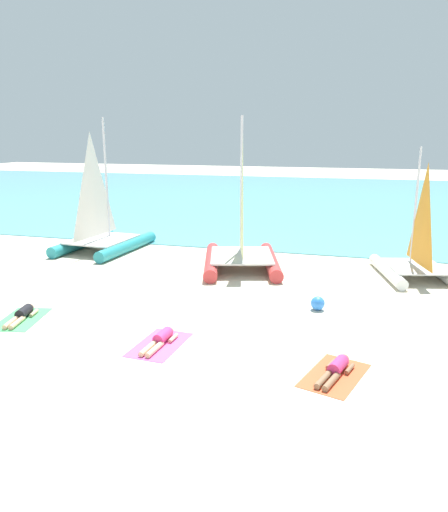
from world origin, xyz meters
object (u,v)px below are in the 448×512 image
towel_right (335,375)px  beach_ball (318,303)px  sailboat_teal (102,232)px  sunbather_right (336,369)px  sailboat_white (415,259)px  sailboat_red (241,247)px  sunbather_left (22,314)px  towel_middle (160,345)px  sunbather_middle (161,339)px  towel_left (22,319)px

towel_right → beach_ball: beach_ball is taller
sailboat_teal → sunbather_right: sailboat_teal is taller
sailboat_white → beach_ball: 5.56m
sailboat_red → sunbather_left: bearing=-140.0°
towel_middle → sunbather_right: size_ratio=1.23×
sailboat_teal → sunbather_left: bearing=-72.2°
sailboat_teal → sunbather_middle: 11.19m
sailboat_red → sailboat_teal: bearing=153.7°
towel_left → sunbather_middle: (4.59, -0.47, 0.13)m
sailboat_red → beach_ball: 5.33m
sailboat_teal → towel_right: bearing=-36.5°
sailboat_white → sunbather_middle: bearing=-143.6°
sailboat_teal → towel_middle: sailboat_teal is taller
sailboat_white → sunbather_middle: sailboat_white is taller
towel_left → towel_right: same height
towel_left → sunbather_right: size_ratio=1.23×
sunbather_left → towel_middle: sunbather_left is taller
sailboat_teal → towel_left: sailboat_teal is taller
sailboat_teal → towel_middle: (6.69, -9.01, -0.89)m
sunbather_left → beach_ball: bearing=8.1°
sunbather_left → towel_left: bearing=-90.0°
sailboat_teal → towel_left: 8.77m
towel_left → sunbather_middle: 4.62m
sailboat_red → sunbather_right: sailboat_red is taller
sailboat_red → towel_left: 8.72m
towel_left → beach_ball: beach_ball is taller
sailboat_red → beach_ball: size_ratio=13.77×
sunbather_middle → beach_ball: bearing=48.4°
sailboat_white → towel_middle: bearing=-143.4°
towel_left → sunbather_left: size_ratio=1.22×
towel_right → sunbather_right: (0.02, 0.06, 0.13)m
towel_left → beach_ball: size_ratio=4.39×
sailboat_red → sailboat_white: 6.58m
towel_right → sunbather_left: bearing=173.3°
sailboat_teal → sunbather_left: (2.09, -8.41, -0.76)m
towel_middle → sailboat_white: bearing=50.7°
sunbather_right → towel_left: bearing=-169.2°
sunbather_left → towel_middle: size_ratio=0.82×
towel_left → towel_middle: 4.62m
towel_right → sailboat_white: bearing=74.9°
sailboat_teal → towel_right: 14.63m
sailboat_teal → sailboat_red: sailboat_teal is taller
sunbather_left → beach_ball: size_ratio=3.60×
sunbather_right → towel_right: bearing=-90.0°
towel_left → towel_middle: bearing=-6.7°
sailboat_white → sunbather_right: bearing=-119.2°
sailboat_red → sailboat_white: bearing=-11.3°
towel_left → towel_right: 9.07m
towel_left → beach_ball: 8.83m
towel_left → sunbather_left: sunbather_left is taller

